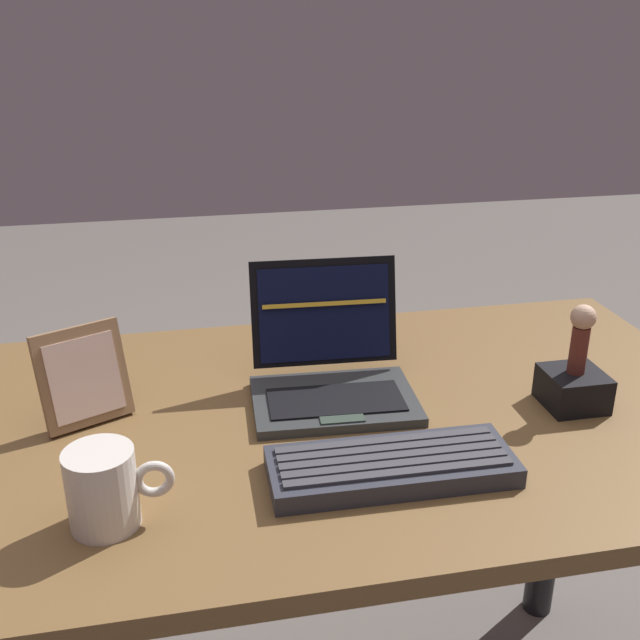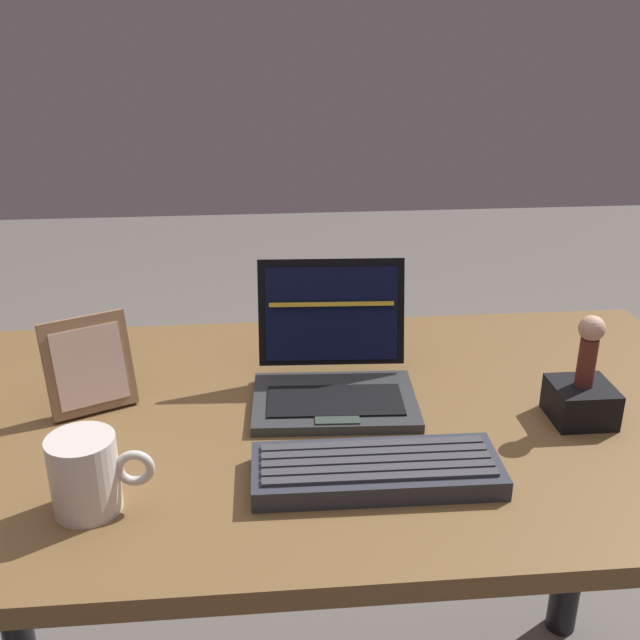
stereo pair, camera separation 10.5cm
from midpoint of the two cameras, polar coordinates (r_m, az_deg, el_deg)
name	(u,v)px [view 2 (the right image)]	position (r m, az deg, el deg)	size (l,w,h in m)	color
desk	(308,489)	(1.16, 1.75, -12.79)	(1.30, 0.70, 0.74)	brown
laptop_front	(334,373)	(1.13, 3.73, -4.11)	(0.25, 0.22, 0.19)	#2E3032
external_keyboard	(376,470)	(0.96, 7.53, -11.33)	(0.31, 0.12, 0.03)	#2C2E38
photo_frame	(89,365)	(1.11, -14.64, -3.43)	(0.13, 0.09, 0.14)	olive
figurine_stand	(581,402)	(1.15, 21.75, -5.89)	(0.08, 0.08, 0.05)	black
figurine	(589,346)	(1.11, 22.40, -1.87)	(0.04, 0.04, 0.11)	#5C271F
coffee_mug	(86,474)	(0.91, -14.17, -11.40)	(0.12, 0.08, 0.10)	beige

